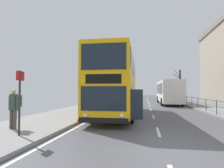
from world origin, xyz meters
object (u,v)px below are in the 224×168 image
object	(u,v)px
bus_stop_sign_near	(20,95)
bare_tree_far_00	(180,84)
pedestrian_with_backpack	(14,106)
double_decker_bus_main	(117,85)
background_bus_far_lane	(168,92)

from	to	relation	value
bus_stop_sign_near	bare_tree_far_00	size ratio (longest dim) A/B	0.46
bare_tree_far_00	pedestrian_with_backpack	bearing A→B (deg)	-113.77
bus_stop_sign_near	bare_tree_far_00	bearing A→B (deg)	68.84
double_decker_bus_main	background_bus_far_lane	distance (m)	13.86
double_decker_bus_main	bare_tree_far_00	size ratio (longest dim) A/B	2.04
double_decker_bus_main	bare_tree_far_00	distance (m)	22.26
bus_stop_sign_near	bare_tree_far_00	world-z (taller)	bare_tree_far_00
double_decker_bus_main	bare_tree_far_00	bearing A→B (deg)	68.30
pedestrian_with_backpack	bus_stop_sign_near	distance (m)	1.56
double_decker_bus_main	bus_stop_sign_near	xyz separation A→B (m)	(-2.67, -7.48, -0.61)
pedestrian_with_backpack	bare_tree_far_00	world-z (taller)	bare_tree_far_00
pedestrian_with_backpack	bus_stop_sign_near	xyz separation A→B (m)	(1.04, -1.05, 0.50)
background_bus_far_lane	bare_tree_far_00	size ratio (longest dim) A/B	2.00
background_bus_far_lane	bare_tree_far_00	distance (m)	8.51
pedestrian_with_backpack	bare_tree_far_00	xyz separation A→B (m)	(11.94, 27.10, 1.84)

